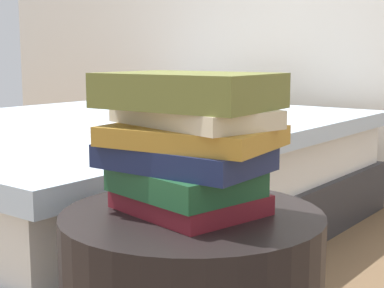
{
  "coord_description": "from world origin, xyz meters",
  "views": [
    {
      "loc": [
        0.65,
        -0.76,
        0.72
      ],
      "look_at": [
        0.0,
        0.0,
        0.56
      ],
      "focal_mm": 54.09,
      "sensor_mm": 36.0,
      "label": 1
    }
  ],
  "objects": [
    {
      "name": "bed",
      "position": [
        -1.08,
        0.81,
        0.23
      ],
      "size": [
        1.62,
        2.07,
        0.62
      ],
      "rotation": [
        0.0,
        0.0,
        0.05
      ],
      "color": "#2D2D33",
      "rests_on": "ground_plane"
    },
    {
      "name": "book_forest",
      "position": [
        -0.01,
        -0.01,
        0.49
      ],
      "size": [
        0.26,
        0.22,
        0.05
      ],
      "primitive_type": "cube",
      "rotation": [
        0.0,
        0.0,
        -0.14
      ],
      "color": "#1E512D",
      "rests_on": "book_maroon"
    },
    {
      "name": "book_maroon",
      "position": [
        -0.01,
        0.01,
        0.45
      ],
      "size": [
        0.26,
        0.23,
        0.03
      ],
      "primitive_type": "cube",
      "rotation": [
        0.0,
        0.0,
        -0.16
      ],
      "color": "maroon",
      "rests_on": "side_table"
    },
    {
      "name": "book_olive",
      "position": [
        -0.01,
        -0.0,
        0.65
      ],
      "size": [
        0.31,
        0.23,
        0.06
      ],
      "primitive_type": "cube",
      "rotation": [
        0.0,
        0.0,
        0.11
      ],
      "color": "olive",
      "rests_on": "book_cream"
    },
    {
      "name": "book_navy",
      "position": [
        -0.01,
        -0.01,
        0.54
      ],
      "size": [
        0.29,
        0.2,
        0.04
      ],
      "primitive_type": "cube",
      "rotation": [
        0.0,
        0.0,
        0.08
      ],
      "color": "#19234C",
      "rests_on": "book_forest"
    },
    {
      "name": "book_ochre",
      "position": [
        -0.0,
        -0.0,
        0.58
      ],
      "size": [
        0.32,
        0.25,
        0.03
      ],
      "primitive_type": "cube",
      "rotation": [
        0.0,
        0.0,
        0.18
      ],
      "color": "#B7842D",
      "rests_on": "book_navy"
    },
    {
      "name": "book_cream",
      "position": [
        -0.01,
        0.01,
        0.61
      ],
      "size": [
        0.31,
        0.21,
        0.03
      ],
      "primitive_type": "cube",
      "rotation": [
        0.0,
        0.0,
        -0.17
      ],
      "color": "beige",
      "rests_on": "book_ochre"
    }
  ]
}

